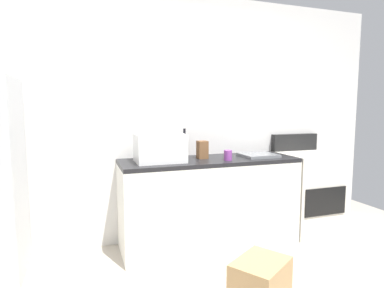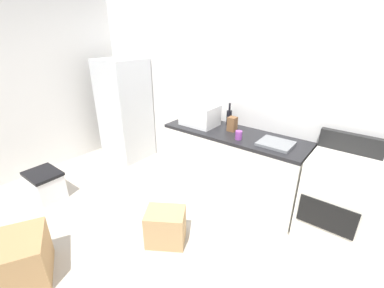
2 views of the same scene
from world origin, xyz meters
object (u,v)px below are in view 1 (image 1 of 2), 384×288
at_px(coffee_mug, 228,155).
at_px(stove_oven, 306,190).
at_px(wine_bottle, 184,147).
at_px(knife_block, 202,150).
at_px(cardboard_box_large, 260,287).
at_px(microwave, 160,148).

bearing_deg(coffee_mug, stove_oven, 7.98).
relative_size(wine_bottle, coffee_mug, 3.00).
bearing_deg(knife_block, coffee_mug, -44.16).
height_order(stove_oven, cardboard_box_large, stove_oven).
bearing_deg(microwave, wine_bottle, 34.97).
height_order(coffee_mug, knife_block, knife_block).
distance_m(stove_oven, microwave, 1.83).
bearing_deg(wine_bottle, microwave, -145.03).
xyz_separation_m(microwave, wine_bottle, (0.32, 0.22, -0.03)).
relative_size(microwave, cardboard_box_large, 1.16).
bearing_deg(coffee_mug, cardboard_box_large, -102.83).
xyz_separation_m(coffee_mug, knife_block, (-0.20, 0.19, 0.04)).
bearing_deg(stove_oven, knife_block, 178.18).
height_order(stove_oven, coffee_mug, stove_oven).
relative_size(coffee_mug, knife_block, 0.56).
height_order(stove_oven, knife_block, stove_oven).
height_order(wine_bottle, cardboard_box_large, wine_bottle).
relative_size(stove_oven, coffee_mug, 11.00).
height_order(microwave, cardboard_box_large, microwave).
relative_size(wine_bottle, knife_block, 1.67).
bearing_deg(microwave, knife_block, 7.97).
height_order(stove_oven, wine_bottle, wine_bottle).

